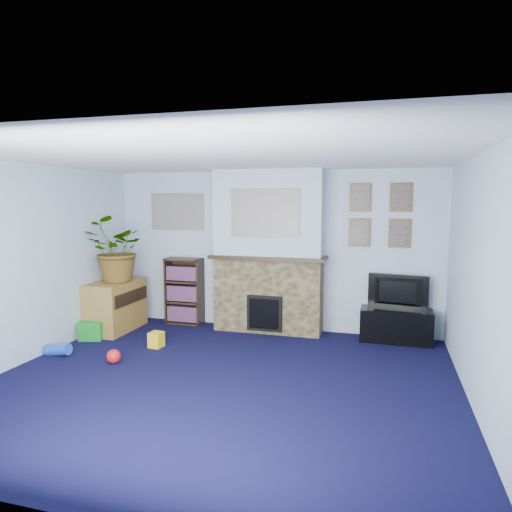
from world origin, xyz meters
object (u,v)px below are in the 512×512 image
(television, at_px, (397,292))
(tv_stand, at_px, (396,326))
(bookshelf, at_px, (185,292))
(sideboard, at_px, (115,307))

(television, bearing_deg, tv_stand, 98.73)
(television, bearing_deg, bookshelf, 7.73)
(bookshelf, bearing_deg, television, -1.00)
(tv_stand, distance_m, bookshelf, 3.25)
(sideboard, bearing_deg, television, 8.18)
(tv_stand, distance_m, sideboard, 4.12)
(television, height_order, bookshelf, bookshelf)
(bookshelf, distance_m, sideboard, 1.08)
(tv_stand, height_order, sideboard, sideboard)
(television, distance_m, bookshelf, 3.24)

